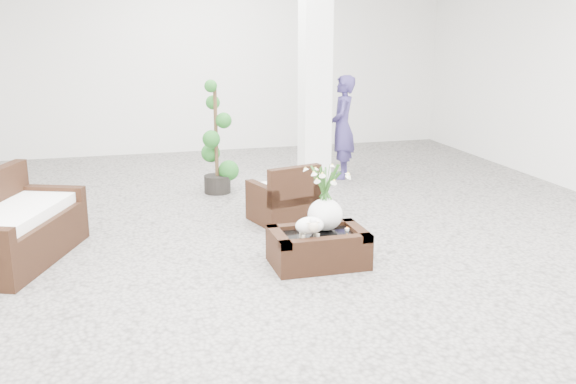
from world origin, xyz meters
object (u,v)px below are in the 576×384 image
object	(u,v)px
armchair	(283,192)
topiary	(216,138)
coffee_table	(318,249)
loveseat	(15,219)

from	to	relation	value
armchair	topiary	size ratio (longest dim) A/B	0.47
armchair	topiary	distance (m)	1.66
coffee_table	armchair	xyz separation A→B (m)	(0.04, 1.48, 0.20)
loveseat	topiary	xyz separation A→B (m)	(2.32, 2.11, 0.33)
armchair	topiary	xyz separation A→B (m)	(-0.53, 1.52, 0.41)
coffee_table	topiary	distance (m)	3.10
coffee_table	loveseat	xyz separation A→B (m)	(-2.80, 0.89, 0.27)
armchair	loveseat	bearing A→B (deg)	-4.05
armchair	coffee_table	bearing A→B (deg)	72.69
topiary	coffee_table	bearing A→B (deg)	-80.81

